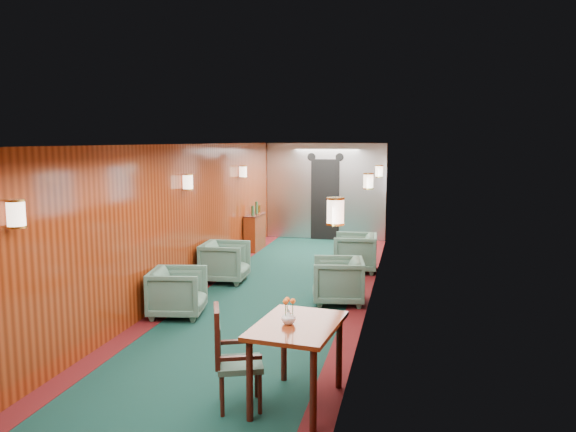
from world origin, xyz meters
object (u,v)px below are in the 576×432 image
(credenza, at_px, (255,231))
(armchair_right_near, at_px, (338,281))
(side_chair, at_px, (230,353))
(armchair_left_far, at_px, (225,262))
(armchair_right_far, at_px, (355,253))
(armchair_left_near, at_px, (178,292))
(dining_table, at_px, (297,336))

(credenza, xyz_separation_m, armchair_right_near, (2.38, -3.79, -0.07))
(side_chair, relative_size, armchair_left_far, 1.24)
(armchair_left_far, xyz_separation_m, armchair_right_far, (2.14, 1.26, 0.01))
(armchair_left_near, distance_m, armchair_right_near, 2.39)
(credenza, relative_size, armchair_right_near, 1.43)
(dining_table, relative_size, armchair_right_far, 1.41)
(armchair_left_far, relative_size, armchair_right_near, 1.01)
(credenza, bearing_deg, armchair_left_far, -84.41)
(credenza, distance_m, armchair_right_far, 2.94)
(side_chair, height_order, armchair_right_near, side_chair)
(dining_table, xyz_separation_m, credenza, (-2.43, 7.14, -0.24))
(side_chair, bearing_deg, armchair_left_near, 101.89)
(dining_table, xyz_separation_m, side_chair, (-0.59, -0.21, -0.13))
(armchair_left_near, bearing_deg, credenza, -7.10)
(credenza, bearing_deg, dining_table, -71.19)
(armchair_right_far, bearing_deg, side_chair, -9.39)
(credenza, relative_size, armchair_right_far, 1.37)
(armchair_left_far, bearing_deg, dining_table, -156.24)
(armchair_right_near, bearing_deg, armchair_left_near, -71.46)
(armchair_left_near, bearing_deg, side_chair, -157.35)
(armchair_left_near, height_order, armchair_right_far, armchair_right_far)
(credenza, xyz_separation_m, armchair_right_far, (2.43, -1.65, -0.06))
(dining_table, relative_size, side_chair, 1.16)
(armchair_right_near, bearing_deg, side_chair, -17.48)
(dining_table, height_order, armchair_left_far, dining_table)
(dining_table, bearing_deg, armchair_left_far, 123.64)
(credenza, xyz_separation_m, armchair_left_far, (0.28, -2.91, -0.07))
(armchair_left_far, distance_m, armchair_right_far, 2.48)
(credenza, relative_size, armchair_left_far, 1.41)
(dining_table, height_order, credenza, credenza)
(side_chair, bearing_deg, dining_table, -1.77)
(dining_table, bearing_deg, armchair_right_far, 96.79)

